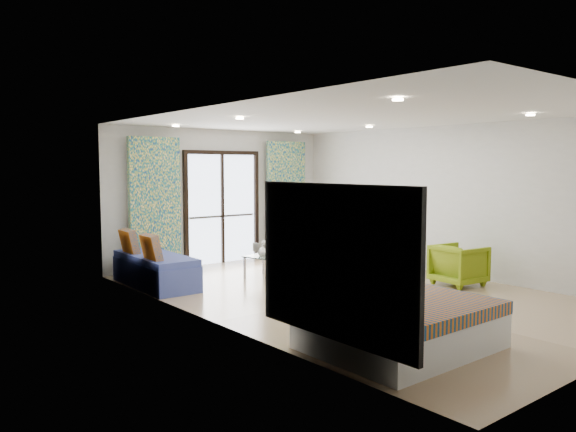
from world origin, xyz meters
TOP-DOWN VIEW (x-y plane):
  - floor at (0.00, 0.00)m, footprint 5.00×7.50m
  - ceiling at (0.00, 0.00)m, footprint 5.00×7.50m
  - wall_back at (0.00, 3.75)m, footprint 5.00×0.01m
  - wall_left at (-2.50, 0.00)m, footprint 0.01×7.50m
  - wall_right at (2.50, 0.00)m, footprint 0.01×7.50m
  - balcony_door at (0.00, 3.72)m, footprint 1.76×0.08m
  - balcony_rail at (0.00, 3.73)m, footprint 1.52×0.03m
  - curtain_left at (-1.55, 3.57)m, footprint 1.00×0.10m
  - curtain_right at (1.55, 3.57)m, footprint 1.00×0.10m
  - downlight_a at (-1.40, -2.00)m, footprint 0.12×0.12m
  - downlight_b at (1.40, -2.00)m, footprint 0.12×0.12m
  - downlight_c at (-1.40, 1.00)m, footprint 0.12×0.12m
  - downlight_d at (1.40, 1.00)m, footprint 0.12×0.12m
  - downlight_e at (-1.40, 3.00)m, footprint 0.12×0.12m
  - downlight_f at (1.40, 3.00)m, footprint 0.12×0.12m
  - headboard at (-2.46, -2.13)m, footprint 0.06×2.10m
  - switch_plate at (-2.47, -0.88)m, footprint 0.02×0.10m
  - bed at (-1.48, -2.13)m, footprint 1.88×1.53m
  - daybed_left at (-2.12, 2.46)m, footprint 0.77×1.89m
  - daybed_right at (2.11, 1.76)m, footprint 0.85×1.73m
  - coffee_table at (-0.29, 1.86)m, footprint 0.74×0.74m
  - vase at (-0.36, 1.86)m, footprint 0.22×0.23m
  - armchair at (1.83, -0.64)m, footprint 0.76×0.80m

SIDE VIEW (x-z plane):
  - floor at x=0.00m, z-range -0.01..0.01m
  - daybed_right at x=2.11m, z-range -0.15..0.67m
  - bed at x=-1.48m, z-range -0.05..0.60m
  - daybed_left at x=-2.12m, z-range -0.17..0.75m
  - coffee_table at x=-0.29m, z-range 0.01..0.70m
  - armchair at x=1.83m, z-range 0.00..0.75m
  - vase at x=-0.36m, z-range 0.40..0.58m
  - balcony_rail at x=0.00m, z-range 0.93..0.97m
  - headboard at x=-2.46m, z-range 0.30..1.80m
  - switch_plate at x=-2.47m, z-range 1.00..1.10m
  - curtain_left at x=-1.55m, z-range 0.00..2.50m
  - curtain_right at x=1.55m, z-range 0.00..2.50m
  - balcony_door at x=0.00m, z-range 0.12..2.40m
  - wall_back at x=0.00m, z-range 0.00..2.70m
  - wall_left at x=-2.50m, z-range 0.00..2.70m
  - wall_right at x=2.50m, z-range 0.00..2.70m
  - downlight_a at x=-1.40m, z-range 2.66..2.68m
  - downlight_b at x=1.40m, z-range 2.66..2.68m
  - downlight_c at x=-1.40m, z-range 2.66..2.68m
  - downlight_d at x=1.40m, z-range 2.66..2.68m
  - downlight_e at x=-1.40m, z-range 2.66..2.68m
  - downlight_f at x=1.40m, z-range 2.66..2.68m
  - ceiling at x=0.00m, z-range 2.70..2.71m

